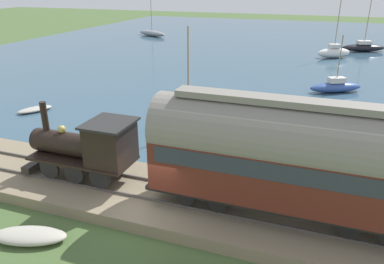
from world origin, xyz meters
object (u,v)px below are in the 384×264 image
(sailboat_brown, at_px, (188,123))
(passenger_coach, at_px, (287,155))
(sailboat_blue, at_px, (336,86))
(beached_dinghy, at_px, (29,236))
(rowboat_mid_harbor, at_px, (271,122))
(rowboat_off_pier, at_px, (350,171))
(steam_locomotive, at_px, (89,146))
(sailboat_white, at_px, (334,52))
(sailboat_gray, at_px, (152,33))
(sailboat_black, at_px, (364,47))
(rowboat_far_out, at_px, (35,109))
(rowboat_near_shore, at_px, (380,157))

(sailboat_brown, bearing_deg, passenger_coach, -150.81)
(sailboat_blue, xyz_separation_m, beached_dinghy, (-24.93, 10.54, -0.28))
(rowboat_mid_harbor, bearing_deg, rowboat_off_pier, -131.42)
(steam_locomotive, bearing_deg, rowboat_off_pier, -63.65)
(sailboat_white, bearing_deg, sailboat_gray, 38.74)
(steam_locomotive, distance_m, sailboat_black, 45.52)
(sailboat_gray, bearing_deg, rowboat_off_pier, -120.63)
(steam_locomotive, xyz_separation_m, rowboat_off_pier, (5.53, -11.17, -2.02))
(steam_locomotive, xyz_separation_m, rowboat_far_out, (7.99, 10.37, -2.05))
(rowboat_far_out, bearing_deg, sailboat_brown, -149.13)
(sailboat_white, xyz_separation_m, rowboat_near_shore, (-29.51, -2.62, -0.46))
(passenger_coach, xyz_separation_m, rowboat_off_pier, (5.53, -2.70, -2.95))
(rowboat_near_shore, distance_m, beached_dinghy, 17.33)
(rowboat_mid_harbor, bearing_deg, beached_dinghy, 164.26)
(rowboat_mid_harbor, bearing_deg, steam_locomotive, 157.72)
(steam_locomotive, relative_size, passenger_coach, 0.51)
(rowboat_off_pier, height_order, rowboat_mid_harbor, rowboat_mid_harbor)
(sailboat_white, relative_size, rowboat_far_out, 3.65)
(passenger_coach, distance_m, rowboat_near_shore, 9.21)
(steam_locomotive, height_order, rowboat_near_shore, steam_locomotive)
(rowboat_mid_harbor, bearing_deg, sailboat_gray, 43.56)
(sailboat_black, bearing_deg, rowboat_off_pier, 157.21)
(sailboat_blue, distance_m, beached_dinghy, 27.06)
(rowboat_near_shore, bearing_deg, sailboat_gray, 82.75)
(sailboat_white, height_order, rowboat_near_shore, sailboat_white)
(passenger_coach, xyz_separation_m, sailboat_brown, (7.99, 6.79, -2.52))
(sailboat_black, xyz_separation_m, sailboat_blue, (-22.39, 3.44, -0.07))
(rowboat_off_pier, height_order, rowboat_near_shore, rowboat_near_shore)
(steam_locomotive, bearing_deg, sailboat_brown, -11.88)
(passenger_coach, bearing_deg, rowboat_mid_harbor, 10.56)
(sailboat_brown, bearing_deg, beached_dinghy, 160.13)
(passenger_coach, bearing_deg, rowboat_near_shore, -28.82)
(sailboat_white, relative_size, sailboat_blue, 1.99)
(beached_dinghy, bearing_deg, sailboat_gray, 20.77)
(sailboat_white, bearing_deg, rowboat_far_out, 112.28)
(rowboat_far_out, height_order, beached_dinghy, beached_dinghy)
(sailboat_black, relative_size, beached_dinghy, 2.82)
(sailboat_black, height_order, rowboat_far_out, sailboat_black)
(passenger_coach, height_order, sailboat_white, sailboat_white)
(sailboat_brown, height_order, sailboat_black, sailboat_black)
(sailboat_white, bearing_deg, sailboat_black, -64.07)
(steam_locomotive, relative_size, rowboat_mid_harbor, 1.90)
(sailboat_black, distance_m, rowboat_far_out, 42.84)
(rowboat_off_pier, bearing_deg, sailboat_blue, -47.88)
(sailboat_blue, distance_m, rowboat_far_out, 24.47)
(rowboat_mid_harbor, bearing_deg, passenger_coach, -161.62)
(passenger_coach, relative_size, rowboat_far_out, 3.98)
(steam_locomotive, relative_size, sailboat_black, 0.63)
(beached_dinghy, bearing_deg, sailboat_black, -16.46)
(sailboat_white, bearing_deg, sailboat_blue, 148.42)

